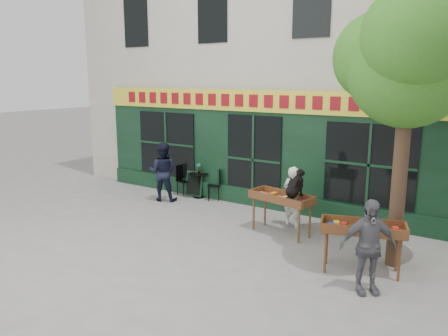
# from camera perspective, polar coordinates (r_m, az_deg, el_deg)

# --- Properties ---
(ground) EXTENTS (80.00, 80.00, 0.00)m
(ground) POSITION_cam_1_polar(r_m,az_deg,el_deg) (10.78, -2.35, -7.90)
(ground) COLOR slate
(ground) RESTS_ON ground
(building) EXTENTS (14.00, 7.26, 10.00)m
(building) POSITION_cam_1_polar(r_m,az_deg,el_deg) (15.47, 11.04, 16.52)
(building) COLOR beige
(building) RESTS_ON ground
(street_tree) EXTENTS (3.05, 2.90, 5.60)m
(street_tree) POSITION_cam_1_polar(r_m,az_deg,el_deg) (8.77, 23.46, 14.00)
(street_tree) COLOR #382619
(street_tree) RESTS_ON ground
(book_cart_center) EXTENTS (1.59, 0.88, 0.99)m
(book_cart_center) POSITION_cam_1_polar(r_m,az_deg,el_deg) (10.28, 7.51, -4.16)
(book_cart_center) COLOR brown
(book_cart_center) RESTS_ON ground
(dog) EXTENTS (0.44, 0.65, 0.60)m
(dog) POSITION_cam_1_polar(r_m,az_deg,el_deg) (9.98, 9.26, -1.93)
(dog) COLOR black
(dog) RESTS_ON book_cart_center
(woman) EXTENTS (0.61, 0.45, 1.51)m
(woman) POSITION_cam_1_polar(r_m,az_deg,el_deg) (10.87, 9.00, -3.71)
(woman) COLOR white
(woman) RESTS_ON ground
(book_cart_right) EXTENTS (1.62, 1.03, 0.99)m
(book_cart_right) POSITION_cam_1_polar(r_m,az_deg,el_deg) (8.60, 17.68, -7.80)
(book_cart_right) COLOR brown
(book_cart_right) RESTS_ON ground
(man_right) EXTENTS (1.02, 0.91, 1.65)m
(man_right) POSITION_cam_1_polar(r_m,az_deg,el_deg) (7.85, 18.29, -9.71)
(man_right) COLOR #535358
(man_right) RESTS_ON ground
(bistro_table) EXTENTS (0.60, 0.60, 0.76)m
(bistro_table) POSITION_cam_1_polar(r_m,az_deg,el_deg) (13.38, -3.31, -1.60)
(bistro_table) COLOR black
(bistro_table) RESTS_ON ground
(bistro_chair_left) EXTENTS (0.43, 0.43, 0.95)m
(bistro_chair_left) POSITION_cam_1_polar(r_m,az_deg,el_deg) (13.74, -5.50, -1.22)
(bistro_chair_left) COLOR black
(bistro_chair_left) RESTS_ON ground
(bistro_chair_right) EXTENTS (0.50, 0.50, 0.95)m
(bistro_chair_right) POSITION_cam_1_polar(r_m,az_deg,el_deg) (13.06, -0.98, -1.84)
(bistro_chair_right) COLOR black
(bistro_chair_right) RESTS_ON ground
(potted_plant) EXTENTS (0.17, 0.12, 0.32)m
(potted_plant) POSITION_cam_1_polar(r_m,az_deg,el_deg) (13.30, -3.33, -0.01)
(potted_plant) COLOR gray
(potted_plant) RESTS_ON bistro_table
(man_left) EXTENTS (1.04, 0.94, 1.74)m
(man_left) POSITION_cam_1_polar(r_m,az_deg,el_deg) (13.10, -7.98, -0.51)
(man_left) COLOR black
(man_left) RESTS_ON ground
(chalkboard) EXTENTS (0.58, 0.26, 0.79)m
(chalkboard) POSITION_cam_1_polar(r_m,az_deg,el_deg) (13.52, -3.96, -2.10)
(chalkboard) COLOR black
(chalkboard) RESTS_ON ground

